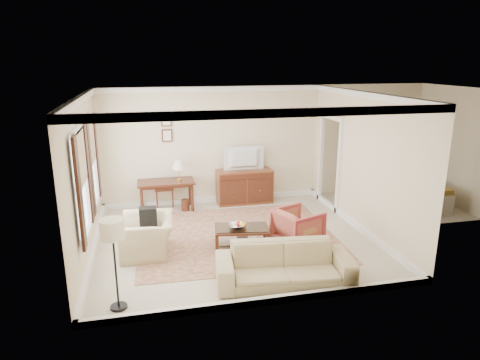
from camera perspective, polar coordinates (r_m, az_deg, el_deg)
name	(u,v)px	position (r m, az deg, el deg)	size (l,w,h in m)	color
room_shell	(233,117)	(8.09, -0.91, 8.39)	(5.51, 5.01, 2.91)	beige
annex_bedroom	(400,192)	(11.36, 20.58, -1.48)	(3.00, 2.70, 2.90)	beige
window_front	(82,183)	(7.48, -20.36, -0.43)	(0.12, 1.56, 1.80)	#CCB284
window_rear	(92,162)	(9.02, -19.17, 2.33)	(0.12, 1.56, 1.80)	#CCB284
doorway	(330,164)	(10.61, 11.86, 2.15)	(0.10, 1.12, 2.25)	white
rug	(237,236)	(8.90, -0.45, -7.43)	(3.96, 3.39, 0.01)	maroon
writing_desk	(166,185)	(10.34, -9.82, -0.72)	(1.33, 0.67, 0.73)	#4A2215
desk_chair	(164,185)	(10.70, -10.12, -0.69)	(0.45, 0.45, 1.05)	brown
desk_lamp	(179,170)	(10.26, -8.15, 1.32)	(0.32, 0.32, 0.50)	silver
framed_prints	(167,128)	(10.45, -9.75, 6.90)	(0.25, 0.04, 0.68)	#4A2215
sideboard	(244,186)	(10.79, 0.59, -0.85)	(1.38, 0.53, 0.85)	brown
tv	(245,151)	(10.55, 0.63, 3.87)	(0.97, 0.56, 0.13)	black
coffee_table	(242,232)	(8.24, 0.23, -6.94)	(1.10, 0.75, 0.43)	#4A2215
fruit_bowl	(237,225)	(8.14, -0.44, -6.05)	(0.42, 0.42, 0.10)	silver
book_a	(238,239)	(8.31, -0.29, -7.93)	(0.28, 0.04, 0.38)	brown
book_b	(255,240)	(8.30, 2.08, -8.02)	(0.28, 0.03, 0.38)	brown
striped_armchair	(298,226)	(8.42, 7.70, -6.03)	(0.78, 0.73, 0.81)	maroon
club_armchair	(147,230)	(8.15, -12.28, -6.49)	(1.08, 0.70, 0.95)	#C6B286
backpack	(148,216)	(8.12, -12.17, -4.71)	(0.32, 0.22, 0.40)	black
sofa	(285,259)	(7.01, 5.96, -10.40)	(2.19, 0.64, 0.86)	#C6B286
floor_lamp	(113,236)	(6.26, -16.62, -7.15)	(0.34, 0.34, 1.38)	black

